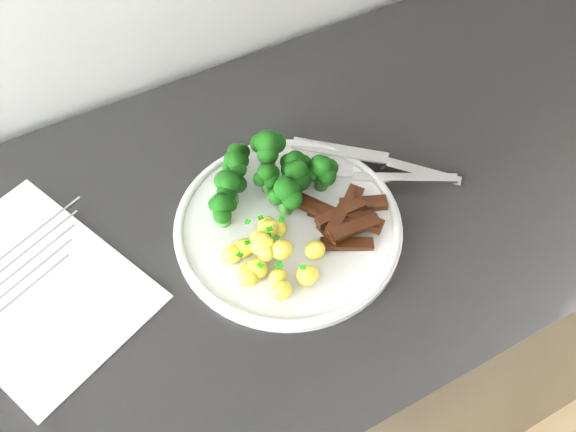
# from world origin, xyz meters

# --- Properties ---
(counter) EXTENTS (2.46, 0.61, 0.92)m
(counter) POSITION_xyz_m (0.10, 1.66, 0.46)
(counter) COLOR black
(counter) RESTS_ON ground
(recipe_paper) EXTENTS (0.30, 0.35, 0.00)m
(recipe_paper) POSITION_xyz_m (-0.13, 1.72, 0.92)
(recipe_paper) COLOR white
(recipe_paper) RESTS_ON counter
(plate) EXTENTS (0.30, 0.30, 0.02)m
(plate) POSITION_xyz_m (0.19, 1.64, 0.93)
(plate) COLOR white
(plate) RESTS_ON counter
(broccoli) EXTENTS (0.18, 0.14, 0.07)m
(broccoli) POSITION_xyz_m (0.20, 1.70, 0.97)
(broccoli) COLOR #2D6521
(broccoli) RESTS_ON plate
(potatoes) EXTENTS (0.12, 0.12, 0.05)m
(potatoes) POSITION_xyz_m (0.14, 1.61, 0.95)
(potatoes) COLOR #FFEC50
(potatoes) RESTS_ON plate
(beef_strips) EXTENTS (0.12, 0.12, 0.03)m
(beef_strips) POSITION_xyz_m (0.26, 1.61, 0.94)
(beef_strips) COLOR black
(beef_strips) RESTS_ON plate
(fork) EXTENTS (0.18, 0.13, 0.02)m
(fork) POSITION_xyz_m (0.34, 1.64, 0.94)
(fork) COLOR silver
(fork) RESTS_ON plate
(knife) EXTENTS (0.19, 0.19, 0.03)m
(knife) POSITION_xyz_m (0.37, 1.66, 0.93)
(knife) COLOR silver
(knife) RESTS_ON plate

